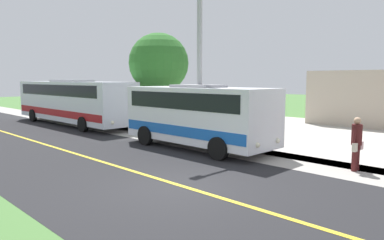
{
  "coord_description": "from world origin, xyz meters",
  "views": [
    {
      "loc": [
        6.94,
        7.41,
        3.08
      ],
      "look_at": [
        -3.5,
        -3.03,
        1.4
      ],
      "focal_mm": 33.68,
      "sensor_mm": 36.0,
      "label": 1
    }
  ],
  "objects_px": {
    "transit_bus_rear": "(72,100)",
    "street_light_pole": "(198,50)",
    "pedestrian_with_bags": "(357,142)",
    "tree_curbside": "(159,63)",
    "shuttle_bus_front": "(198,113)"
  },
  "relations": [
    {
      "from": "shuttle_bus_front",
      "to": "street_light_pole",
      "type": "height_order",
      "value": "street_light_pole"
    },
    {
      "from": "shuttle_bus_front",
      "to": "pedestrian_with_bags",
      "type": "relative_size",
      "value": 4.06
    },
    {
      "from": "pedestrian_with_bags",
      "to": "tree_curbside",
      "type": "xyz_separation_m",
      "value": [
        -2.02,
        -12.73,
        3.06
      ]
    },
    {
      "from": "shuttle_bus_front",
      "to": "street_light_pole",
      "type": "bearing_deg",
      "value": -133.33
    },
    {
      "from": "shuttle_bus_front",
      "to": "tree_curbside",
      "type": "bearing_deg",
      "value": -115.07
    },
    {
      "from": "tree_curbside",
      "to": "street_light_pole",
      "type": "bearing_deg",
      "value": 66.41
    },
    {
      "from": "pedestrian_with_bags",
      "to": "tree_curbside",
      "type": "relative_size",
      "value": 0.31
    },
    {
      "from": "pedestrian_with_bags",
      "to": "tree_curbside",
      "type": "height_order",
      "value": "tree_curbside"
    },
    {
      "from": "shuttle_bus_front",
      "to": "street_light_pole",
      "type": "relative_size",
      "value": 0.93
    },
    {
      "from": "shuttle_bus_front",
      "to": "transit_bus_rear",
      "type": "bearing_deg",
      "value": -90.1
    },
    {
      "from": "transit_bus_rear",
      "to": "tree_curbside",
      "type": "relative_size",
      "value": 2.04
    },
    {
      "from": "street_light_pole",
      "to": "tree_curbside",
      "type": "relative_size",
      "value": 1.35
    },
    {
      "from": "transit_bus_rear",
      "to": "tree_curbside",
      "type": "xyz_separation_m",
      "value": [
        -2.86,
        5.73,
        2.37
      ]
    },
    {
      "from": "transit_bus_rear",
      "to": "street_light_pole",
      "type": "relative_size",
      "value": 1.51
    },
    {
      "from": "transit_bus_rear",
      "to": "pedestrian_with_bags",
      "type": "xyz_separation_m",
      "value": [
        -0.84,
        18.46,
        -0.69
      ]
    }
  ]
}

